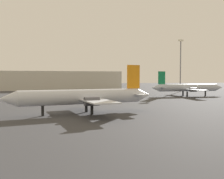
% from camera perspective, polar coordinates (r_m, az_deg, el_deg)
% --- Properties ---
extents(airplane_on_taxiway, '(28.29, 19.71, 9.04)m').
position_cam_1_polar(airplane_on_taxiway, '(44.52, -6.41, -1.70)').
color(airplane_on_taxiway, silver).
rests_on(airplane_on_taxiway, ground_plane).
extents(airplane_distant, '(27.39, 24.13, 8.84)m').
position_cam_1_polar(airplane_distant, '(91.13, 17.22, 0.42)').
color(airplane_distant, '#B2BCCC').
rests_on(airplane_distant, ground_plane).
extents(light_mast_right, '(2.40, 0.50, 24.63)m').
position_cam_1_polar(light_mast_right, '(119.78, 15.77, 6.00)').
color(light_mast_right, slate).
rests_on(light_mast_right, ground_plane).
extents(terminal_building, '(82.19, 22.07, 10.18)m').
position_cam_1_polar(terminal_building, '(141.12, -15.29, 2.02)').
color(terminal_building, beige).
rests_on(terminal_building, ground_plane).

